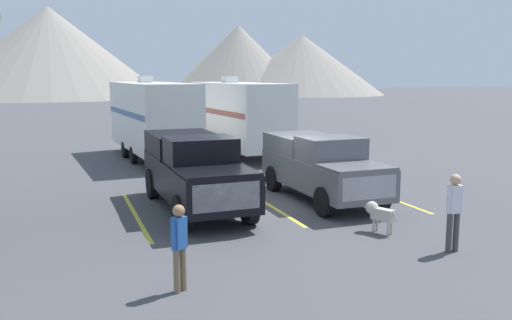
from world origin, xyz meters
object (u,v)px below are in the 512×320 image
(camper_trailer_b, at_px, (238,114))
(person_a, at_px, (454,207))
(pickup_truck_a, at_px, (194,169))
(pickup_truck_b, at_px, (320,165))
(person_b, at_px, (179,242))
(dog, at_px, (378,212))
(camper_trailer_a, at_px, (152,116))

(camper_trailer_b, bearing_deg, person_a, -90.31)
(pickup_truck_a, xyz_separation_m, camper_trailer_b, (4.50, 9.55, 0.81))
(pickup_truck_b, relative_size, person_b, 3.32)
(person_b, relative_size, dog, 1.93)
(camper_trailer_a, distance_m, dog, 14.18)
(pickup_truck_b, distance_m, dog, 3.81)
(person_a, bearing_deg, pickup_truck_a, 127.40)
(pickup_truck_a, bearing_deg, camper_trailer_b, 64.76)
(camper_trailer_b, bearing_deg, pickup_truck_a, -115.24)
(pickup_truck_b, distance_m, person_a, 5.62)
(camper_trailer_b, xyz_separation_m, person_a, (-0.08, -15.33, -0.99))
(pickup_truck_b, xyz_separation_m, dog, (-0.29, -3.76, -0.58))
(camper_trailer_b, height_order, person_a, camper_trailer_b)
(dog, bearing_deg, camper_trailer_a, 103.36)
(dog, bearing_deg, camper_trailer_b, 86.56)
(pickup_truck_a, bearing_deg, pickup_truck_b, -2.51)
(camper_trailer_b, distance_m, person_b, 16.71)
(pickup_truck_b, bearing_deg, person_a, -85.57)
(person_a, xyz_separation_m, dog, (-0.73, 1.85, -0.50))
(person_b, bearing_deg, camper_trailer_b, 68.13)
(pickup_truck_a, height_order, dog, pickup_truck_a)
(camper_trailer_a, bearing_deg, pickup_truck_a, -92.53)
(pickup_truck_a, xyz_separation_m, person_b, (-1.71, -5.92, -0.25))
(pickup_truck_a, relative_size, pickup_truck_b, 1.09)
(person_b, xyz_separation_m, dog, (5.40, 1.99, -0.42))
(pickup_truck_b, height_order, person_a, pickup_truck_b)
(pickup_truck_b, bearing_deg, camper_trailer_b, 86.96)
(pickup_truck_a, height_order, camper_trailer_a, camper_trailer_a)
(camper_trailer_a, distance_m, camper_trailer_b, 4.08)
(person_a, bearing_deg, camper_trailer_a, 104.36)
(pickup_truck_b, height_order, camper_trailer_b, camper_trailer_b)
(pickup_truck_b, bearing_deg, person_b, -134.73)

